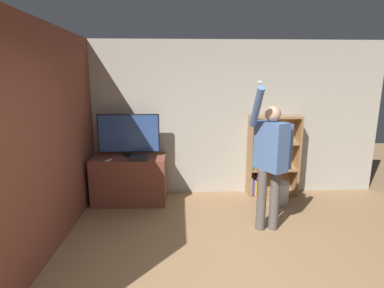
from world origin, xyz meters
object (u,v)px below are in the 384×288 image
game_console (139,158)px  bookshelf (268,156)px  television (129,134)px  person (271,157)px  waste_bin (279,193)px

game_console → bookshelf: bookshelf is taller
television → person: size_ratio=0.50×
television → game_console: (0.19, -0.27, -0.33)m
person → waste_bin: 1.30m
television → bookshelf: size_ratio=0.71×
game_console → bookshelf: (2.21, 0.42, -0.11)m
television → game_console: 0.47m
bookshelf → waste_bin: (0.10, -0.41, -0.53)m
person → waste_bin: size_ratio=5.54×
waste_bin → game_console: bearing=-179.9°
person → waste_bin: (0.46, 0.87, -0.86)m
person → bookshelf: bearing=135.6°
bookshelf → television: bearing=-176.5°
television → game_console: bearing=-54.6°
television → person: person is taller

